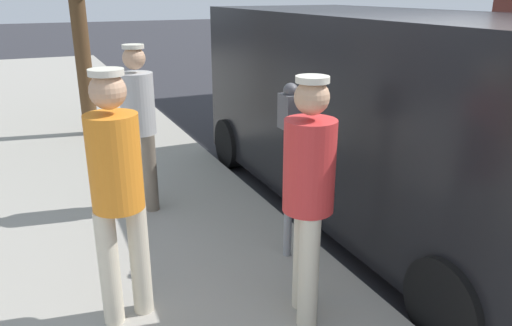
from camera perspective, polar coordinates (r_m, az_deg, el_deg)
The scene contains 6 objects.
ground_plane at distance 4.97m, azimuth 19.92°, elevation -10.25°, with size 80.00×80.00×0.00m, color #2D2D33.
parking_meter_near at distance 4.03m, azimuth 3.88°, elevation 2.34°, with size 0.14×0.18×1.52m.
pedestrian_in_red at distance 3.26m, azimuth 6.07°, elevation -2.82°, with size 0.34×0.35×1.71m.
pedestrian_in_orange at distance 3.34m, azimuth -15.73°, elevation -2.34°, with size 0.36×0.34×1.76m.
pedestrian_in_gray at distance 5.16m, azimuth -13.37°, elevation 5.07°, with size 0.34×0.34×1.71m.
parked_van at distance 5.43m, azimuth 14.35°, elevation 5.92°, with size 2.16×5.22×2.15m.
Camera 1 is at (3.20, 2.99, 2.35)m, focal length 34.71 mm.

